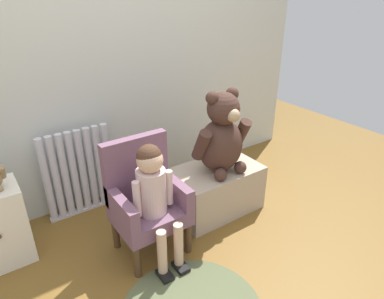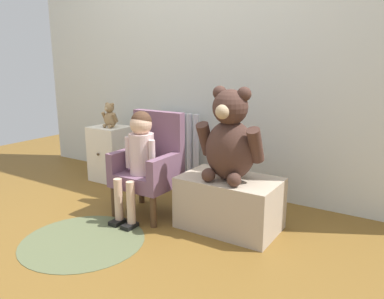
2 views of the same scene
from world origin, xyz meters
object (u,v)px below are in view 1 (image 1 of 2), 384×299
at_px(large_teddy_bear, 222,137).
at_px(radiator, 79,173).
at_px(child_armchair, 146,198).
at_px(low_bench, 215,189).
at_px(child_figure, 154,188).

bearing_deg(large_teddy_bear, radiator, 145.13).
distance_m(child_armchair, low_bench, 0.63).
bearing_deg(large_teddy_bear, child_figure, -166.57).
bearing_deg(child_figure, large_teddy_bear, 13.43).
bearing_deg(low_bench, radiator, 146.41).
distance_m(child_armchair, large_teddy_bear, 0.66).
height_order(child_armchair, large_teddy_bear, large_teddy_bear).
xyz_separation_m(child_armchair, child_figure, (-0.00, -0.11, 0.13)).
relative_size(radiator, low_bench, 1.01).
distance_m(child_figure, large_teddy_bear, 0.64).
xyz_separation_m(radiator, large_teddy_bear, (0.83, -0.58, 0.28)).
bearing_deg(child_figure, child_armchair, 90.00).
bearing_deg(child_figure, low_bench, 16.58).
distance_m(radiator, large_teddy_bear, 1.05).
xyz_separation_m(child_armchair, low_bench, (0.60, 0.07, -0.19)).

